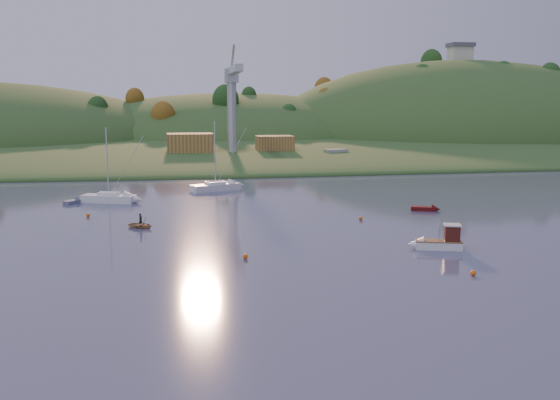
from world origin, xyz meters
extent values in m
plane|color=#313751|center=(0.00, 0.00, 0.00)|extent=(500.00, 500.00, 0.00)
cube|color=#2C461C|center=(0.00, 230.00, 0.00)|extent=(620.00, 220.00, 1.50)
ellipsoid|color=#2C461C|center=(0.00, 165.00, 0.00)|extent=(640.00, 150.00, 7.00)
ellipsoid|color=#2C461C|center=(10.00, 210.00, 0.00)|extent=(140.00, 120.00, 36.00)
ellipsoid|color=#2C461C|center=(95.00, 195.00, 0.00)|extent=(150.00, 130.00, 60.00)
cube|color=beige|center=(95.00, 195.00, 32.50)|extent=(8.00, 6.00, 5.00)
cube|color=#595960|center=(95.00, 195.00, 35.70)|extent=(9.00, 7.00, 1.50)
cube|color=slate|center=(5.00, 122.00, 1.20)|extent=(42.00, 16.00, 2.40)
cube|color=brown|center=(-8.00, 123.00, 4.80)|extent=(11.00, 8.00, 4.80)
cube|color=brown|center=(13.00, 124.00, 4.40)|extent=(9.00, 7.00, 4.00)
cylinder|color=#B7B7BC|center=(2.00, 120.00, 11.40)|extent=(2.20, 2.20, 18.00)
cube|color=#B7B7BC|center=(2.00, 120.00, 20.90)|extent=(3.20, 3.20, 3.20)
cube|color=#B7B7BC|center=(2.00, 111.00, 21.90)|extent=(1.80, 18.00, 1.60)
cube|color=#B7B7BC|center=(2.00, 125.00, 21.90)|extent=(1.80, 10.00, 1.60)
cube|color=white|center=(14.81, 28.63, 0.42)|extent=(4.93, 2.95, 0.84)
cone|color=white|center=(12.59, 29.31, 0.42)|extent=(2.04, 2.07, 1.67)
cube|color=brown|center=(14.81, 28.63, 0.86)|extent=(4.94, 2.99, 0.11)
cube|color=#471810|center=(16.05, 28.26, 1.67)|extent=(1.83, 1.76, 1.67)
cube|color=white|center=(16.05, 28.26, 2.55)|extent=(2.06, 2.00, 0.14)
cylinder|color=silver|center=(14.81, 28.63, 1.95)|extent=(0.10, 0.10, 2.23)
cube|color=white|center=(-5.03, 74.43, 0.58)|extent=(8.73, 5.66, 1.16)
cube|color=white|center=(-5.03, 74.43, 1.21)|extent=(3.65, 2.99, 0.74)
cylinder|color=silver|center=(-5.03, 74.43, 6.42)|extent=(0.18, 0.18, 10.52)
cylinder|color=silver|center=(-5.03, 74.43, 1.46)|extent=(3.14, 1.45, 0.12)
cylinder|color=white|center=(-5.03, 74.43, 1.56)|extent=(2.85, 1.50, 0.36)
cube|color=white|center=(-21.57, 64.92, 0.55)|extent=(8.37, 4.99, 1.10)
cube|color=white|center=(-21.57, 64.92, 1.15)|extent=(3.45, 2.72, 0.70)
cylinder|color=silver|center=(-21.57, 64.92, 6.12)|extent=(0.18, 0.18, 10.04)
cylinder|color=silver|center=(-21.57, 64.92, 1.40)|extent=(3.06, 1.20, 0.12)
cylinder|color=white|center=(-21.57, 64.92, 1.50)|extent=(2.77, 1.29, 0.36)
imported|color=#9F8258|center=(-15.88, 44.75, 0.33)|extent=(3.90, 3.66, 0.66)
imported|color=black|center=(-15.88, 44.75, 0.75)|extent=(0.61, 0.66, 1.51)
cube|color=#500B0C|center=(22.13, 50.36, 0.28)|extent=(3.63, 2.55, 0.56)
cone|color=#500B0C|center=(23.68, 49.71, 0.28)|extent=(1.61, 1.70, 1.35)
cube|color=slate|center=(-26.76, 64.73, 0.25)|extent=(2.64, 2.91, 0.50)
cone|color=slate|center=(-25.92, 65.82, 0.25)|extent=(1.55, 1.50, 1.21)
cube|color=slate|center=(27.26, 118.00, 0.83)|extent=(13.70, 8.27, 1.66)
cube|color=#B7B7BC|center=(27.26, 118.00, 2.21)|extent=(6.11, 4.30, 2.21)
sphere|color=#F3600C|center=(13.68, 18.75, 0.25)|extent=(0.50, 0.50, 0.50)
sphere|color=#F3600C|center=(11.50, 45.04, 0.25)|extent=(0.50, 0.50, 0.50)
sphere|color=#F3600C|center=(-23.07, 53.15, 0.25)|extent=(0.50, 0.50, 0.50)
sphere|color=#F3600C|center=(-5.19, 27.88, 0.25)|extent=(0.50, 0.50, 0.50)
camera|label=1|loc=(-11.57, -30.13, 15.04)|focal=40.00mm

